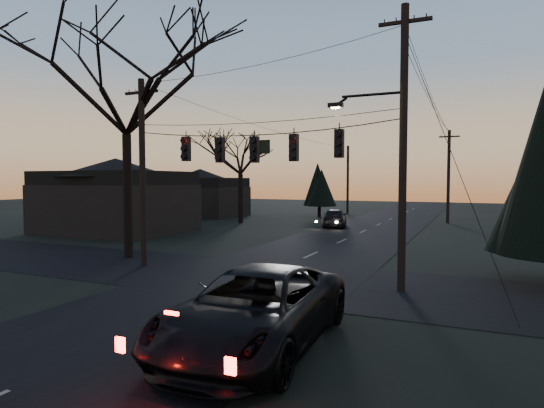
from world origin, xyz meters
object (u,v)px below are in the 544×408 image
at_px(utility_pole_far_l, 347,214).
at_px(bare_tree_left, 126,84).
at_px(utility_pole_right, 401,291).
at_px(utility_pole_far_r, 448,223).
at_px(suv_near, 255,310).
at_px(utility_pole_left, 144,266).
at_px(sedan_oncoming_a, 335,218).

height_order(utility_pole_far_l, bare_tree_left, bare_tree_left).
xyz_separation_m(utility_pole_right, utility_pole_far_r, (0.00, 28.00, 0.00)).
xyz_separation_m(utility_pole_far_r, utility_pole_far_l, (-11.50, 8.00, 0.00)).
bearing_deg(utility_pole_right, suv_near, -108.19).
height_order(utility_pole_left, utility_pole_far_l, utility_pole_left).
bearing_deg(utility_pole_far_r, suv_near, -93.76).
relative_size(bare_tree_left, suv_near, 1.92).
distance_m(utility_pole_far_l, suv_near, 43.98).
relative_size(utility_pole_far_l, bare_tree_left, 0.64).
relative_size(utility_pole_left, sedan_oncoming_a, 1.82).
height_order(utility_pole_left, sedan_oncoming_a, utility_pole_left).
height_order(utility_pole_right, utility_pole_far_l, utility_pole_right).
bearing_deg(bare_tree_left, suv_near, -36.63).
bearing_deg(bare_tree_left, utility_pole_left, -33.96).
bearing_deg(suv_near, utility_pole_left, 140.60).
xyz_separation_m(utility_pole_left, utility_pole_far_l, (0.00, 36.00, 0.00)).
xyz_separation_m(bare_tree_left, suv_near, (11.46, -8.52, -7.84)).
bearing_deg(utility_pole_far_l, sedan_oncoming_a, -78.98).
xyz_separation_m(utility_pole_far_r, suv_near, (-2.30, -35.00, 0.90)).
height_order(utility_pole_far_r, bare_tree_left, bare_tree_left).
bearing_deg(utility_pole_right, sedan_oncoming_a, 112.49).
distance_m(utility_pole_far_r, sedan_oncoming_a, 11.37).
bearing_deg(utility_pole_far_r, utility_pole_right, -90.00).
xyz_separation_m(utility_pole_right, bare_tree_left, (-13.76, 1.52, 8.75)).
height_order(utility_pole_right, utility_pole_far_r, utility_pole_right).
xyz_separation_m(utility_pole_left, suv_near, (9.20, -7.00, 0.90)).
bearing_deg(sedan_oncoming_a, suv_near, 89.38).
height_order(utility_pole_right, bare_tree_left, bare_tree_left).
xyz_separation_m(utility_pole_right, sedan_oncoming_a, (-8.48, 20.47, 0.80)).
height_order(utility_pole_left, utility_pole_far_r, same).
bearing_deg(sedan_oncoming_a, utility_pole_far_l, -92.27).
relative_size(utility_pole_far_r, sedan_oncoming_a, 1.82).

